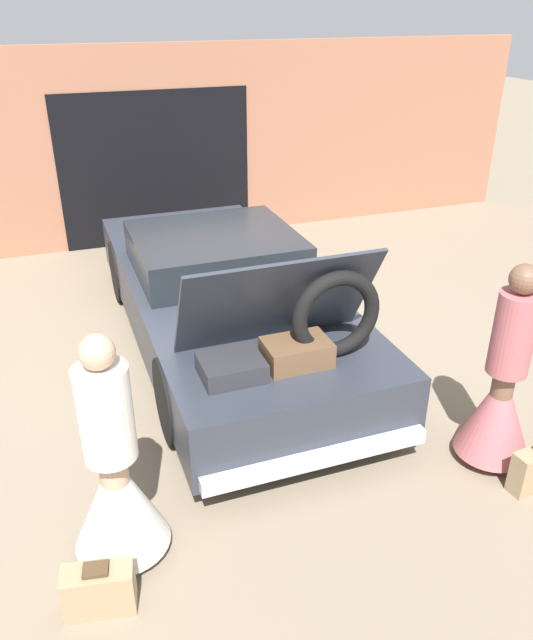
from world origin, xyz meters
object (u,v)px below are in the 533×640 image
object	(u,v)px
suitcase_beside_left_person	(99,590)
person_left	(115,482)
car	(224,296)
person_right	(501,395)

from	to	relation	value
suitcase_beside_left_person	person_left	bearing A→B (deg)	64.29
car	suitcase_beside_left_person	bearing A→B (deg)	-119.64
person_left	suitcase_beside_left_person	xyz separation A→B (m)	(-0.20, -0.42, -0.43)
person_left	suitcase_beside_left_person	distance (m)	0.63
person_right	suitcase_beside_left_person	distance (m)	3.19
person_right	suitcase_beside_left_person	bearing A→B (deg)	93.84
car	person_right	size ratio (longest dim) A/B	2.88
person_right	suitcase_beside_left_person	size ratio (longest dim) A/B	3.73
car	person_left	xyz separation A→B (m)	(-1.47, -2.52, 0.04)
suitcase_beside_left_person	person_right	bearing A→B (deg)	6.68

